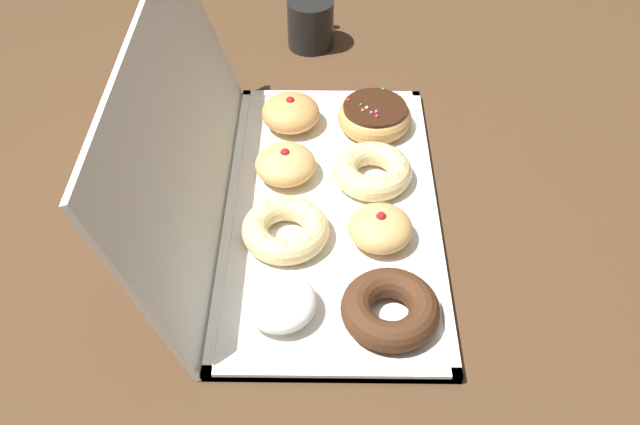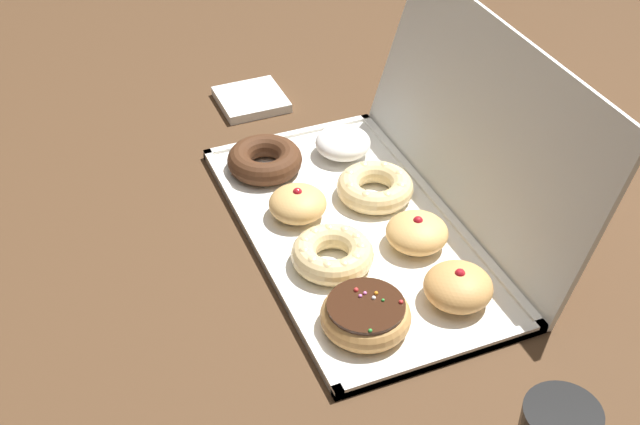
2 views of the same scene
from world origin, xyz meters
name	(u,v)px [view 1 (image 1 of 2)]	position (x,y,z in m)	size (l,w,h in m)	color
ground_plane	(331,213)	(0.00, 0.00, 0.00)	(3.00, 3.00, 0.00)	#4C331E
donut_box	(331,210)	(0.00, 0.00, 0.01)	(0.53, 0.29, 0.01)	white
box_lid_open	(182,134)	(0.00, 0.19, 0.14)	(0.53, 0.28, 0.01)	white
chocolate_cake_ring_donut_0	(390,309)	(-0.19, -0.07, 0.03)	(0.12, 0.12, 0.04)	#472816
jelly_filled_donut_1	(380,228)	(-0.06, -0.06, 0.03)	(0.08, 0.08, 0.05)	tan
cruller_donut_2	(372,170)	(0.06, -0.06, 0.03)	(0.11, 0.11, 0.04)	#EACC8C
sprinkle_donut_3	(374,116)	(0.18, -0.07, 0.03)	(0.11, 0.11, 0.04)	tan
powdered_filled_donut_4	(280,302)	(-0.18, 0.06, 0.03)	(0.09, 0.09, 0.04)	white
cruller_donut_5	(286,229)	(-0.06, 0.06, 0.03)	(0.11, 0.11, 0.04)	#EACC8C
jelly_filled_donut_6	(286,164)	(0.06, 0.06, 0.03)	(0.09, 0.09, 0.05)	tan
jelly_filled_donut_7	(291,113)	(0.18, 0.06, 0.03)	(0.09, 0.09, 0.05)	tan
coffee_mug	(311,21)	(0.43, 0.04, 0.05)	(0.10, 0.08, 0.09)	black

